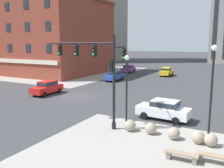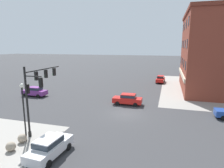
# 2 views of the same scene
# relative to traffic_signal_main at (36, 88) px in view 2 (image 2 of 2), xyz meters

# --- Properties ---
(ground_plane) EXTENTS (320.00, 320.00, 0.00)m
(ground_plane) POSITION_rel_traffic_signal_main_xyz_m (-7.81, 7.56, -4.70)
(ground_plane) COLOR #38383A
(traffic_signal_main) EXTENTS (6.09, 2.09, 6.98)m
(traffic_signal_main) POSITION_rel_traffic_signal_main_xyz_m (0.00, 0.00, 0.00)
(traffic_signal_main) COLOR black
(traffic_signal_main) RESTS_ON ground
(bollard_sphere_curb_a) EXTENTS (0.83, 0.83, 0.83)m
(bollard_sphere_curb_a) POSITION_rel_traffic_signal_main_xyz_m (2.56, 0.01, -4.28)
(bollard_sphere_curb_a) COLOR gray
(bollard_sphere_curb_a) RESTS_ON ground
(bollard_sphere_curb_b) EXTENTS (0.83, 0.83, 0.83)m
(bollard_sphere_curb_b) POSITION_rel_traffic_signal_main_xyz_m (4.11, 0.14, -4.28)
(bollard_sphere_curb_b) COLOR gray
(bollard_sphere_curb_b) RESTS_ON ground
(street_lamp_corner_near) EXTENTS (0.36, 0.36, 5.55)m
(street_lamp_corner_near) POSITION_rel_traffic_signal_main_xyz_m (2.19, 0.14, -1.23)
(street_lamp_corner_near) COLOR black
(street_lamp_corner_near) RESTS_ON ground
(car_main_southbound_far) EXTENTS (4.51, 2.13, 1.68)m
(car_main_southbound_far) POSITION_rel_traffic_signal_main_xyz_m (-32.22, 11.01, -3.78)
(car_main_southbound_far) COLOR red
(car_main_southbound_far) RESTS_ON ground
(car_cross_eastbound) EXTENTS (1.92, 4.42, 1.68)m
(car_cross_eastbound) POSITION_rel_traffic_signal_main_xyz_m (-11.95, 7.01, -3.78)
(car_cross_eastbound) COLOR red
(car_cross_eastbound) RESTS_ON ground
(car_parked_curb) EXTENTS (1.91, 4.41, 1.68)m
(car_parked_curb) POSITION_rel_traffic_signal_main_xyz_m (-12.41, -10.00, -3.78)
(car_parked_curb) COLOR #7A3389
(car_parked_curb) RESTS_ON ground
(car_cross_far) EXTENTS (4.50, 2.10, 1.68)m
(car_cross_far) POSITION_rel_traffic_signal_main_xyz_m (3.96, 3.87, -3.78)
(car_cross_far) COLOR silver
(car_cross_far) RESTS_ON ground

